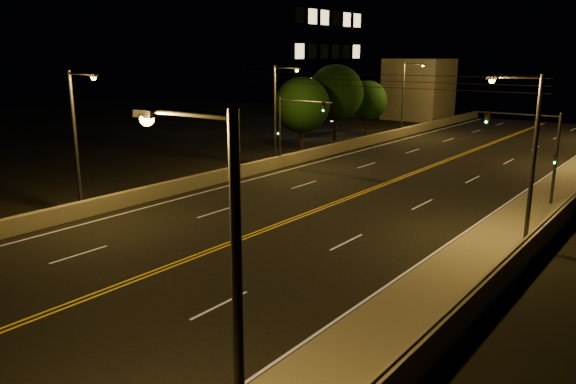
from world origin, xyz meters
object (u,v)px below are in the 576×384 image
Objects in this scene: streetlight_1 at (528,150)px; traffic_signal_left at (290,124)px; streetlight_5 at (278,109)px; streetlight_6 at (405,93)px; building_tower at (251,6)px; traffic_signal_right at (538,147)px; tree_2 at (367,101)px; tree_1 at (336,93)px; streetlight_4 at (78,134)px; tree_0 at (302,105)px; streetlight_0 at (225,296)px.

traffic_signal_left is at bearing 156.72° from streetlight_1.
streetlight_1 is at bearing -21.88° from streetlight_5.
building_tower is (-20.52, -2.59, 10.19)m from streetlight_6.
traffic_signal_right is at bearing -49.40° from streetlight_6.
traffic_signal_left is 21.92m from tree_2.
traffic_signal_left is (1.14, -23.16, -1.14)m from streetlight_6.
traffic_signal_right is (19.85, 0.12, -1.14)m from streetlight_5.
traffic_signal_right is at bearing 0.35° from streetlight_5.
streetlight_5 is at bearing -74.22° from tree_1.
streetlight_5 is 30.87m from building_tower.
streetlight_1 is at bearing -49.95° from tree_2.
streetlight_5 is (0.00, 17.99, 0.00)m from streetlight_4.
streetlight_5 is 1.31× the size of tree_2.
traffic_signal_left is 31.94m from building_tower.
tree_0 is (-24.25, 15.90, -0.34)m from streetlight_1.
streetlight_0 is 1.31× the size of tree_2.
building_tower is (-41.91, 29.28, 10.19)m from streetlight_1.
tree_2 is at bearing 94.08° from tree_0.
traffic_signal_right is 18.71m from traffic_signal_left.
building_tower is (-40.37, 20.57, 11.32)m from traffic_signal_right.
streetlight_6 is at bearing 112.31° from streetlight_0.
streetlight_5 is at bearing -179.65° from traffic_signal_right.
tree_2 is at bearing 84.83° from tree_1.
building_tower is at bearing -172.81° from streetlight_6.
streetlight_0 is 20.25m from streetlight_1.
tree_0 is (-2.86, 7.31, -0.34)m from streetlight_5.
tree_1 is at bearing -119.75° from streetlight_6.
streetlight_5 is 16.19m from tree_1.
streetlight_0 is at bearing -53.44° from streetlight_5.
streetlight_5 reaches higher than traffic_signal_right.
streetlight_0 and streetlight_1 have the same top height.
tree_0 is at bearing -85.92° from tree_2.
streetlight_1 is 52.13m from building_tower.
tree_0 reaches higher than traffic_signal_left.
streetlight_0 reaches higher than tree_1.
tree_2 reaches higher than traffic_signal_left.
streetlight_4 reaches higher than tree_2.
streetlight_6 is 30.52m from traffic_signal_right.
traffic_signal_left is (1.14, 0.12, -1.14)m from streetlight_5.
streetlight_0 is at bearing -49.76° from building_tower.
tree_1 reaches higher than traffic_signal_left.
streetlight_0 is 23.98m from streetlight_4.
traffic_signal_right is 46.70m from building_tower.
streetlight_6 is 1.43× the size of traffic_signal_left.
traffic_signal_left is at bearing 86.41° from streetlight_4.
streetlight_0 reaches higher than traffic_signal_left.
building_tower is at bearing -177.37° from tree_2.
traffic_signal_left is 0.92× the size of tree_2.
streetlight_0 reaches higher than tree_2.
streetlight_4 is 41.27m from streetlight_6.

